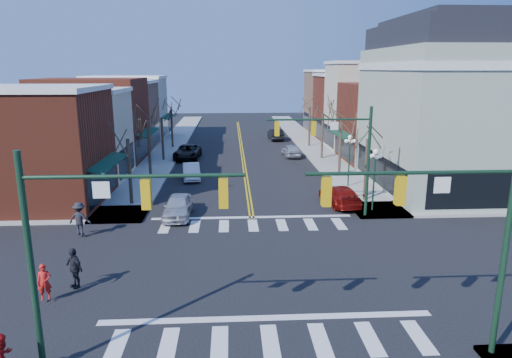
{
  "coord_description": "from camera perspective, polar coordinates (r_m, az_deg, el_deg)",
  "views": [
    {
      "loc": [
        -1.31,
        -20.53,
        9.46
      ],
      "look_at": [
        0.22,
        6.87,
        2.8
      ],
      "focal_mm": 32.0,
      "sensor_mm": 36.0,
      "label": 1
    }
  ],
  "objects": [
    {
      "name": "sidewalk_right",
      "position": [
        42.8,
        10.47,
        0.74
      ],
      "size": [
        3.5,
        70.0,
        0.15
      ],
      "primitive_type": "cube",
      "color": "#9E9B93",
      "rests_on": "ground"
    },
    {
      "name": "bldg_left_brick_a",
      "position": [
        35.68,
        -26.64,
        3.38
      ],
      "size": [
        10.0,
        8.5,
        8.0
      ],
      "primitive_type": "cube",
      "color": "maroon",
      "rests_on": "ground"
    },
    {
      "name": "pedestrian_dark_b",
      "position": [
        28.02,
        -21.18,
        -4.64
      ],
      "size": [
        1.32,
        0.84,
        1.94
      ],
      "primitive_type": "imported",
      "rotation": [
        0.0,
        0.0,
        3.04
      ],
      "color": "black",
      "rests_on": "sidewalk_left"
    },
    {
      "name": "bldg_right_tan",
      "position": [
        71.71,
        10.5,
        9.45
      ],
      "size": [
        10.0,
        8.0,
        9.0
      ],
      "primitive_type": "cube",
      "color": "#986D54",
      "rests_on": "ground"
    },
    {
      "name": "car_left_far",
      "position": [
        49.55,
        -8.56,
        3.36
      ],
      "size": [
        2.86,
        5.58,
        1.51
      ],
      "primitive_type": "imported",
      "rotation": [
        0.0,
        0.0,
        -0.07
      ],
      "color": "black",
      "rests_on": "ground"
    },
    {
      "name": "traffic_mast_near_left",
      "position": [
        14.59,
        -20.0,
        -6.22
      ],
      "size": [
        6.6,
        0.28,
        7.2
      ],
      "color": "#14331E",
      "rests_on": "ground"
    },
    {
      "name": "bldg_left_stucco_b",
      "position": [
        65.8,
        -15.83,
        8.46
      ],
      "size": [
        10.0,
        8.0,
        8.2
      ],
      "primitive_type": "cube",
      "color": "beige",
      "rests_on": "ground"
    },
    {
      "name": "bldg_right_brick_a",
      "position": [
        49.54,
        16.77,
        6.74
      ],
      "size": [
        10.0,
        8.5,
        8.0
      ],
      "primitive_type": "cube",
      "color": "maroon",
      "rests_on": "ground"
    },
    {
      "name": "tree_left_b",
      "position": [
        40.76,
        -13.2,
        3.47
      ],
      "size": [
        0.24,
        0.24,
        5.04
      ],
      "primitive_type": "cylinder",
      "color": "#382B21",
      "rests_on": "ground"
    },
    {
      "name": "tree_right_d",
      "position": [
        56.81,
        6.7,
        6.49
      ],
      "size": [
        0.24,
        0.24,
        4.97
      ],
      "primitive_type": "cylinder",
      "color": "#382B21",
      "rests_on": "ground"
    },
    {
      "name": "bldg_right_stucco",
      "position": [
        56.76,
        14.2,
        8.72
      ],
      "size": [
        10.0,
        7.0,
        10.0
      ],
      "primitive_type": "cube",
      "color": "beige",
      "rests_on": "ground"
    },
    {
      "name": "tree_left_d",
      "position": [
        56.42,
        -10.46,
        6.28
      ],
      "size": [
        0.24,
        0.24,
        4.9
      ],
      "primitive_type": "cylinder",
      "color": "#382B21",
      "rests_on": "ground"
    },
    {
      "name": "tree_right_b",
      "position": [
        41.28,
        10.47,
        3.83
      ],
      "size": [
        0.24,
        0.24,
        5.18
      ],
      "primitive_type": "cylinder",
      "color": "#382B21",
      "rests_on": "ground"
    },
    {
      "name": "traffic_mast_far_right",
      "position": [
        29.15,
        10.47,
        4.03
      ],
      "size": [
        6.6,
        0.28,
        7.2
      ],
      "color": "#14331E",
      "rests_on": "ground"
    },
    {
      "name": "ground",
      "position": [
        22.65,
        0.42,
        -11.06
      ],
      "size": [
        160.0,
        160.0,
        0.0
      ],
      "primitive_type": "plane",
      "color": "black",
      "rests_on": "ground"
    },
    {
      "name": "tree_left_a",
      "position": [
        33.09,
        -15.5,
        0.78
      ],
      "size": [
        0.24,
        0.24,
        4.76
      ],
      "primitive_type": "cylinder",
      "color": "#382B21",
      "rests_on": "ground"
    },
    {
      "name": "bldg_right_brick_b",
      "position": [
        64.0,
        12.17,
        8.67
      ],
      "size": [
        10.0,
        8.0,
        8.5
      ],
      "primitive_type": "cube",
      "color": "maroon",
      "rests_on": "ground"
    },
    {
      "name": "bldg_left_stucco_a",
      "position": [
        42.85,
        -22.6,
        4.94
      ],
      "size": [
        10.0,
        7.0,
        7.5
      ],
      "primitive_type": "cube",
      "color": "beige",
      "rests_on": "ground"
    },
    {
      "name": "lamppost_midblock",
      "position": [
        37.35,
        11.62,
        3.34
      ],
      "size": [
        0.36,
        0.36,
        4.33
      ],
      "color": "#14331E",
      "rests_on": "ground"
    },
    {
      "name": "tree_left_c",
      "position": [
        48.59,
        -11.6,
        4.86
      ],
      "size": [
        0.24,
        0.24,
        4.55
      ],
      "primitive_type": "cylinder",
      "color": "#382B21",
      "rests_on": "ground"
    },
    {
      "name": "bldg_left_brick_b",
      "position": [
        50.35,
        -19.7,
        6.91
      ],
      "size": [
        10.0,
        9.0,
        8.5
      ],
      "primitive_type": "cube",
      "color": "maroon",
      "rests_on": "ground"
    },
    {
      "name": "car_right_far",
      "position": [
        62.33,
        2.46,
        5.61
      ],
      "size": [
        1.94,
        4.75,
        1.53
      ],
      "primitive_type": "imported",
      "rotation": [
        0.0,
        0.0,
        3.21
      ],
      "color": "black",
      "rests_on": "ground"
    },
    {
      "name": "sidewalk_left",
      "position": [
        42.26,
        -13.26,
        0.44
      ],
      "size": [
        3.5,
        70.0,
        0.15
      ],
      "primitive_type": "cube",
      "color": "#9E9B93",
      "rests_on": "ground"
    },
    {
      "name": "pedestrian_red_a",
      "position": [
        21.09,
        -24.94,
        -11.6
      ],
      "size": [
        0.64,
        0.51,
        1.54
      ],
      "primitive_type": "imported",
      "rotation": [
        0.0,
        0.0,
        0.29
      ],
      "color": "red",
      "rests_on": "sidewalk_left"
    },
    {
      "name": "car_right_mid",
      "position": [
        50.38,
        4.4,
        3.59
      ],
      "size": [
        1.95,
        4.23,
        1.4
      ],
      "primitive_type": "imported",
      "rotation": [
        0.0,
        0.0,
        3.21
      ],
      "color": "silver",
      "rests_on": "ground"
    },
    {
      "name": "bldg_left_tan",
      "position": [
        58.31,
        -17.43,
        7.55
      ],
      "size": [
        10.0,
        7.5,
        7.8
      ],
      "primitive_type": "cube",
      "color": "#986D54",
      "rests_on": "ground"
    },
    {
      "name": "car_left_near",
      "position": [
        30.18,
        -9.72,
        -3.37
      ],
      "size": [
        1.83,
        4.34,
        1.47
      ],
      "primitive_type": "imported",
      "rotation": [
        0.0,
        0.0,
        -0.02
      ],
      "color": "silver",
      "rests_on": "ground"
    },
    {
      "name": "lamppost_corner",
      "position": [
        31.24,
        14.6,
        1.18
      ],
      "size": [
        0.36,
        0.36,
        4.33
      ],
      "color": "#14331E",
      "rests_on": "ground"
    },
    {
      "name": "tree_right_a",
      "position": [
        33.76,
        13.59,
        1.02
      ],
      "size": [
        0.24,
        0.24,
        4.62
      ],
      "primitive_type": "cylinder",
      "color": "#382B21",
      "rests_on": "ground"
    },
    {
      "name": "car_right_near",
      "position": [
        32.98,
        10.44,
        -2.02
      ],
      "size": [
        2.52,
        4.94,
        1.37
      ],
      "primitive_type": "imported",
      "rotation": [
        0.0,
        0.0,
        3.27
      ],
      "color": "maroon",
      "rests_on": "ground"
    },
    {
      "name": "pedestrian_dark_a",
      "position": [
        21.64,
        -21.79,
        -10.27
      ],
      "size": [
        1.1,
        1.0,
        1.8
      ],
      "primitive_type": "imported",
      "rotation": [
        0.0,
        0.0,
        -0.67
      ],
      "color": "black",
      "rests_on": "sidewalk_left"
    },
    {
      "name": "victorian_corner",
      "position": [
        39.4,
        23.95,
        8.4
      ],
      "size": [
        12.25,
        14.25,
        13.3
      ],
      "color": "#9FAC95",
      "rests_on": "ground"
    },
    {
      "name": "car_left_mid",
      "position": [
        40.38,
        -8.09,
        0.94
      ],
      "size": [
        1.93,
        4.26,
        1.36
      ],
      "primitive_type": "imported",
      "rotation": [
        0.0,
        0.0,
        0.12
      ],
      "color": "white",
      "rests_on": "ground"
    },
    {
      "name": "traffic_mast_near_right",
      "position": [
        15.56,
        23.24,
        -5.29
      ],
      "size": [
        6.6,
        0.28,
        7.2
      ],
      "color": "#14331E",
      "rests_on": "ground"
    },
    {
      "name": "tree_right_c",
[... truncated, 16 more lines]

